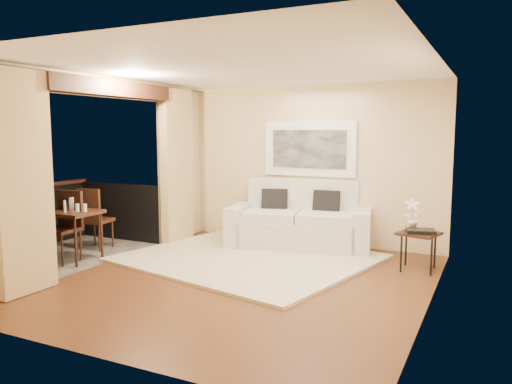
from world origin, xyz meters
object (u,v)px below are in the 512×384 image
Objects in this scene: ice_bucket at (71,203)px; orchid at (413,213)px; side_table at (419,236)px; balcony_chair_far at (92,214)px; sofa at (300,224)px; bistro_table at (75,216)px; balcony_chair_near at (66,220)px.

orchid is at bearing 21.21° from ice_bucket.
balcony_chair_far reaches higher than side_table.
balcony_chair_far is 0.65m from ice_bucket.
side_table is (1.98, -0.60, 0.09)m from sofa.
side_table is 3.05× the size of ice_bucket.
bistro_table is at bearing -157.61° from orchid.
bistro_table is 0.74× the size of balcony_chair_far.
side_table is at bearing -28.42° from sofa.
orchid is 0.44× the size of balcony_chair_near.
balcony_chair_far reaches higher than orchid.
balcony_chair_near is at bearing 94.73° from balcony_chair_far.
balcony_chair_far is at bearing 114.00° from bistro_table.
sofa is at bearing 40.76° from bistro_table.
side_table is at bearing -174.90° from balcony_chair_far.
bistro_table is 3.76× the size of ice_bucket.
sofa is at bearing 163.11° from side_table.
ice_bucket is at bearing -161.08° from side_table.
side_table is 5.06m from ice_bucket.
orchid is 2.27× the size of ice_bucket.
side_table is 0.81× the size of bistro_table.
balcony_chair_near reaches higher than balcony_chair_far.
orchid is 0.45× the size of balcony_chair_far.
orchid is at bearing 22.39° from bistro_table.
side_table is 0.59× the size of balcony_chair_near.
sofa is 2.43× the size of balcony_chair_far.
balcony_chair_near reaches higher than orchid.
balcony_chair_near reaches higher than bistro_table.
balcony_chair_near is at bearing -96.25° from ice_bucket.
bistro_table reaches higher than side_table.
ice_bucket is at bearing -152.85° from sofa.
balcony_chair_near is at bearing -165.32° from bistro_table.
orchid is (-0.12, 0.17, 0.29)m from side_table.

